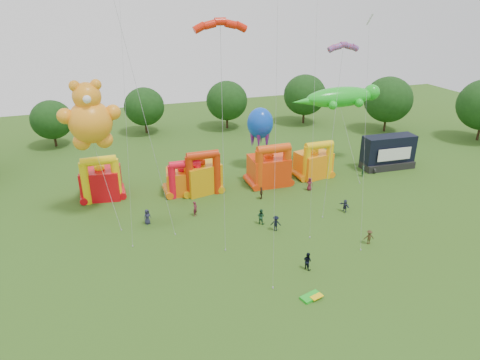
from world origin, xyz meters
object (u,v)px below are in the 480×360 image
object	(u,v)px
octopus_kite	(258,148)
spectator_0	(147,217)
spectator_4	(261,193)
stage_trailer	(388,152)
bouncy_castle_0	(101,181)
gecko_kite	(342,109)
teddy_bear_kite	(96,142)
bouncy_castle_2	(201,175)

from	to	relation	value
octopus_kite	spectator_0	distance (m)	21.31
spectator_4	stage_trailer	bearing A→B (deg)	135.69
stage_trailer	spectator_4	world-z (taller)	stage_trailer
spectator_0	bouncy_castle_0	bearing A→B (deg)	92.95
bouncy_castle_0	spectator_4	bearing A→B (deg)	-19.96
bouncy_castle_0	gecko_kite	world-z (taller)	gecko_kite
spectator_4	teddy_bear_kite	bearing A→B (deg)	-58.62
stage_trailer	teddy_bear_kite	size ratio (longest dim) A/B	0.50
stage_trailer	bouncy_castle_2	bearing A→B (deg)	178.45
teddy_bear_kite	bouncy_castle_0	bearing A→B (deg)	90.97
bouncy_castle_0	bouncy_castle_2	bearing A→B (deg)	-10.56
spectator_0	bouncy_castle_2	bearing A→B (deg)	14.85
gecko_kite	spectator_0	distance (m)	33.80
teddy_bear_kite	gecko_kite	world-z (taller)	teddy_bear_kite
bouncy_castle_2	spectator_0	world-z (taller)	bouncy_castle_2
spectator_0	spectator_4	world-z (taller)	spectator_0
bouncy_castle_0	stage_trailer	distance (m)	43.34
stage_trailer	teddy_bear_kite	distance (m)	43.80
gecko_kite	spectator_4	xyz separation A→B (m)	(-15.97, -7.20, -8.49)
teddy_bear_kite	spectator_0	distance (m)	10.59
spectator_0	teddy_bear_kite	bearing A→B (deg)	119.19
octopus_kite	spectator_4	bearing A→B (deg)	-107.64
stage_trailer	spectator_4	bearing A→B (deg)	-170.00
gecko_kite	stage_trailer	bearing A→B (deg)	-23.99
bouncy_castle_0	octopus_kite	xyz separation A→B (m)	(22.94, 1.33, 1.67)
bouncy_castle_2	gecko_kite	size ratio (longest dim) A/B	0.43
gecko_kite	bouncy_castle_0	bearing A→B (deg)	179.79
stage_trailer	octopus_kite	world-z (taller)	octopus_kite
gecko_kite	spectator_4	distance (m)	19.47
teddy_bear_kite	octopus_kite	world-z (taller)	teddy_bear_kite
octopus_kite	teddy_bear_kite	bearing A→B (deg)	-162.63
bouncy_castle_2	octopus_kite	bearing A→B (deg)	21.19
spectator_0	spectator_4	size ratio (longest dim) A/B	1.10
bouncy_castle_2	octopus_kite	size ratio (longest dim) A/B	0.65
spectator_0	spectator_4	distance (m)	15.58
bouncy_castle_2	stage_trailer	distance (m)	30.05
bouncy_castle_0	bouncy_castle_2	distance (m)	13.41
teddy_bear_kite	spectator_0	bearing A→B (deg)	-36.75
bouncy_castle_0	bouncy_castle_2	size ratio (longest dim) A/B	1.00
bouncy_castle_2	spectator_4	world-z (taller)	bouncy_castle_2
stage_trailer	gecko_kite	size ratio (longest dim) A/B	0.57
bouncy_castle_2	spectator_0	xyz separation A→B (m)	(-8.45, -6.82, -1.47)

